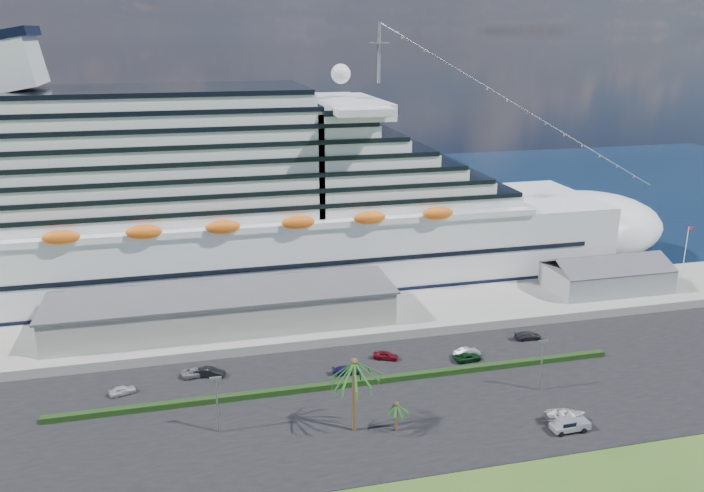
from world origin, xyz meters
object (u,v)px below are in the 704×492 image
object	(u,v)px
cruise_ship	(231,211)
pickup_truck	(570,424)
parked_car_3	(346,370)
boat_trailer	(566,414)

from	to	relation	value
cruise_ship	pickup_truck	distance (m)	79.72
parked_car_3	pickup_truck	world-z (taller)	pickup_truck
cruise_ship	pickup_truck	xyz separation A→B (m)	(39.93, -67.22, -15.54)
boat_trailer	parked_car_3	bearing A→B (deg)	141.48
cruise_ship	boat_trailer	world-z (taller)	cruise_ship
cruise_ship	boat_trailer	distance (m)	78.22
cruise_ship	parked_car_3	world-z (taller)	cruise_ship
pickup_truck	parked_car_3	bearing A→B (deg)	138.04
parked_car_3	pickup_truck	xyz separation A→B (m)	(25.76, -23.16, 0.40)
parked_car_3	boat_trailer	bearing A→B (deg)	-124.95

